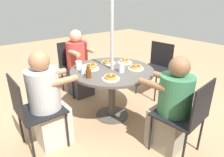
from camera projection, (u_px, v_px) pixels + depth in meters
The scene contains 19 objects.
ground_plane at pixel (112, 115), 3.00m from camera, with size 12.00×12.00×0.00m, color tan.
patio_table at pixel (112, 77), 2.77m from camera, with size 1.14×1.14×0.73m.
umbrella_pole at pixel (112, 37), 2.55m from camera, with size 0.04×0.04×2.36m, color #ADADB2.
patio_chair_north at pixel (74, 63), 3.60m from camera, with size 0.47×0.47×0.91m.
diner_north at pixel (79, 66), 3.47m from camera, with size 0.36×0.50×1.15m.
patio_chair_east at pixel (32, 108), 2.16m from camera, with size 0.47×0.47×0.91m.
diner_east at pixel (48, 104), 2.26m from camera, with size 0.51×0.35×1.15m.
patio_chair_south at pixel (187, 113), 2.07m from camera, with size 0.52×0.52×0.91m.
diner_south at pixel (171, 109), 2.20m from camera, with size 0.40×0.57×1.11m.
patio_chair_west at pixel (157, 65), 3.52m from camera, with size 0.52×0.52×0.91m.
pancake_plate_a at pixel (91, 67), 2.72m from camera, with size 0.22×0.22×0.08m.
pancake_plate_b at pixel (108, 62), 2.96m from camera, with size 0.22×0.22×0.05m.
pancake_plate_c at pixel (111, 78), 2.39m from camera, with size 0.22×0.22×0.05m.
pancake_plate_d at pixel (136, 68), 2.73m from camera, with size 0.22×0.22×0.05m.
pancake_plate_e at pixel (125, 62), 2.97m from camera, with size 0.22×0.22×0.06m.
syrup_bottle at pixel (88, 73), 2.42m from camera, with size 0.09×0.07×0.15m.
coffee_cup at pixel (79, 65), 2.72m from camera, with size 0.08×0.08×0.11m.
drinking_glass_a at pixel (83, 70), 2.55m from camera, with size 0.07×0.07×0.11m, color silver.
drinking_glass_b at pixel (121, 68), 2.60m from camera, with size 0.08×0.08×0.13m, color silver.
Camera 1 is at (1.60, 2.00, 1.66)m, focal length 32.00 mm.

